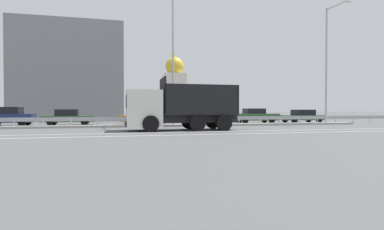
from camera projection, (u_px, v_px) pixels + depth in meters
name	position (u px, v px, depth m)	size (l,w,h in m)	color
ground_plane	(208.00, 128.00, 22.68)	(320.00, 320.00, 0.00)	#565659
lane_strip_0	(188.00, 132.00, 18.58)	(54.49, 0.16, 0.01)	silver
lane_strip_1	(196.00, 135.00, 16.67)	(54.49, 0.16, 0.01)	silver
median_island	(199.00, 125.00, 25.36)	(29.97, 1.10, 0.18)	gray
median_guardrail	(195.00, 119.00, 26.56)	(54.49, 0.09, 0.78)	#9EA0A5
dump_truck	(167.00, 110.00, 20.06)	(7.55, 2.79, 3.52)	silver
median_road_sign	(145.00, 110.00, 24.27)	(0.83, 0.16, 2.57)	white
street_lamp_1	(174.00, 53.00, 24.44)	(0.71, 2.51, 10.98)	#ADADB2
street_lamp_2	(328.00, 60.00, 27.79)	(0.71, 2.60, 10.89)	#ADADB2
parked_car_1	(10.00, 117.00, 25.67)	(3.95, 2.12, 1.63)	navy
parked_car_2	(68.00, 117.00, 26.97)	(4.54, 1.91, 1.42)	#335B33
parked_car_3	(144.00, 117.00, 28.30)	(4.72, 2.20, 1.33)	#B27A14
parked_car_4	(205.00, 117.00, 29.75)	(3.95, 2.17, 1.28)	#335B33
parked_car_5	(255.00, 116.00, 30.70)	(4.65, 2.00, 1.51)	#335B33
parked_car_6	(302.00, 116.00, 31.86)	(4.65, 2.11, 1.40)	#335B33
background_building_0	(72.00, 74.00, 39.06)	(13.03, 8.99, 12.15)	gray
church_tower	(175.00, 88.00, 52.01)	(3.60, 3.60, 11.44)	silver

